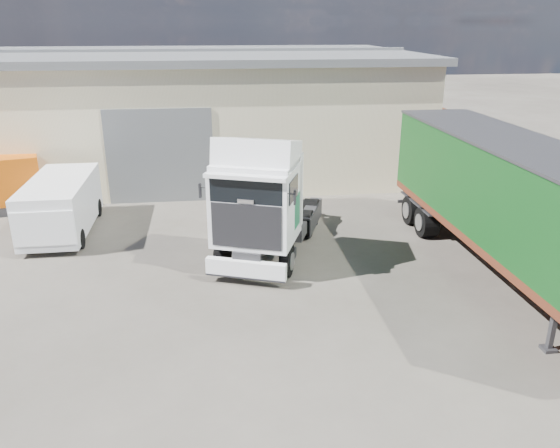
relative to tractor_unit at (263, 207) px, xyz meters
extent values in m
plane|color=#2A2722|center=(-1.37, -4.13, -1.61)|extent=(120.00, 120.00, 0.00)
cube|color=beige|center=(-7.37, 11.87, 0.89)|extent=(30.00, 12.00, 5.00)
cube|color=#545759|center=(-7.37, 11.87, 3.54)|extent=(30.60, 12.60, 0.30)
cube|color=#545759|center=(-3.37, 5.85, 0.19)|extent=(4.00, 0.08, 3.60)
cube|color=#545759|center=(-7.37, 11.87, 3.74)|extent=(30.60, 0.40, 0.15)
cube|color=brown|center=(10.13, 1.87, -0.36)|extent=(0.35, 26.00, 2.50)
cylinder|color=black|center=(-0.36, -0.97, -1.15)|extent=(2.29, 1.59, 0.91)
cylinder|color=black|center=(0.69, 1.84, -1.15)|extent=(2.33, 1.60, 0.91)
cylinder|color=black|center=(1.10, 2.96, -1.15)|extent=(2.33, 1.60, 0.91)
cube|color=#2D2D30|center=(0.36, 0.96, -0.84)|extent=(2.70, 5.56, 0.26)
cube|color=white|center=(-0.65, -1.73, -1.14)|extent=(2.12, 0.96, 0.47)
cube|color=white|center=(-0.26, -0.69, 0.34)|extent=(2.69, 2.59, 2.10)
cube|color=black|center=(-0.60, -1.61, 0.02)|extent=(1.78, 0.71, 1.20)
cube|color=black|center=(-0.59, -1.59, 0.96)|extent=(1.82, 0.71, 0.64)
cube|color=white|center=(-0.20, -0.53, 1.69)|extent=(2.57, 2.30, 1.05)
cube|color=#0C5A36|center=(-1.14, 0.01, 0.11)|extent=(0.23, 0.60, 0.94)
cube|color=#0C5A36|center=(0.87, -0.74, 0.11)|extent=(0.23, 0.60, 0.94)
cylinder|color=#2D2D30|center=(0.75, 2.00, -0.66)|extent=(1.21, 1.21, 0.10)
cube|color=#2D2D30|center=(5.57, -5.60, -1.10)|extent=(0.28, 0.28, 1.02)
cylinder|color=black|center=(6.35, 1.70, -1.11)|extent=(2.38, 1.00, 0.98)
cube|color=#2D2D30|center=(6.38, -2.06, -0.77)|extent=(0.83, 11.15, 0.33)
cube|color=#5D2415|center=(6.38, -2.06, -0.46)|extent=(2.41, 11.16, 0.22)
cube|color=black|center=(6.38, -2.06, 0.86)|extent=(2.41, 11.16, 2.41)
cube|color=#2D2D30|center=(6.38, -2.06, 2.08)|extent=(2.46, 11.22, 0.07)
cylinder|color=black|center=(-6.38, 1.40, -1.29)|extent=(1.84, 0.65, 0.63)
cylinder|color=black|center=(-6.41, 4.44, -1.29)|extent=(1.84, 0.65, 0.63)
cube|color=white|center=(-6.40, 2.92, -0.61)|extent=(1.86, 4.40, 1.62)
cube|color=white|center=(-6.38, 1.11, -0.65)|extent=(1.77, 0.88, 1.05)
cube|color=black|center=(-6.38, 1.30, -0.13)|extent=(1.67, 0.10, 0.57)
cube|color=#2D2D30|center=(-9.37, 5.67, -1.45)|extent=(3.70, 2.88, 0.31)
camera|label=1|loc=(-1.36, -14.80, 5.00)|focal=35.00mm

